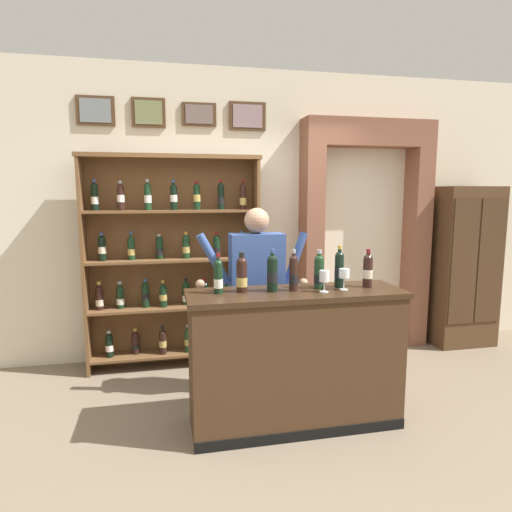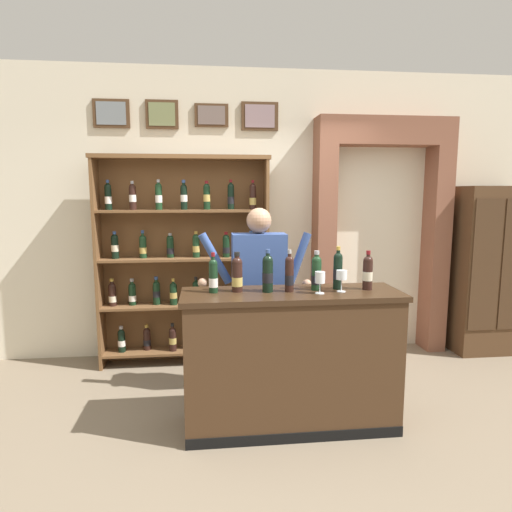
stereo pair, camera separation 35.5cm
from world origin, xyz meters
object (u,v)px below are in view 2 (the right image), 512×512
tasting_bottle_bianco (213,276)px  tasting_bottle_prosecco (267,273)px  tasting_bottle_brunello (289,274)px  tasting_bottle_vin_santo (316,272)px  tasting_counter (291,360)px  wine_glass_right (342,276)px  tasting_bottle_chianti (338,270)px  tasting_bottle_super_tuscan (368,272)px  tasting_bottle_riserva (237,274)px  shopkeeper (259,280)px  wine_glass_left (320,278)px  side_cabinet (487,270)px  wine_shelf (184,258)px

tasting_bottle_bianco → tasting_bottle_prosecco: (0.39, -0.02, 0.02)m
tasting_bottle_bianco → tasting_bottle_brunello: size_ratio=0.95×
tasting_bottle_vin_santo → tasting_bottle_prosecco: bearing=-176.4°
tasting_counter → wine_glass_right: wine_glass_right is taller
tasting_bottle_prosecco → wine_glass_right: 0.54m
tasting_bottle_chianti → tasting_bottle_super_tuscan: tasting_bottle_chianti is taller
tasting_bottle_riserva → wine_glass_right: size_ratio=1.82×
shopkeeper → tasting_bottle_chianti: bearing=-43.1°
wine_glass_right → wine_glass_left: same height
shopkeeper → tasting_bottle_bianco: size_ratio=5.59×
tasting_bottle_prosecco → tasting_bottle_vin_santo: 0.37m
side_cabinet → wine_glass_right: bearing=-146.3°
tasting_counter → side_cabinet: bearing=29.0°
shopkeeper → tasting_bottle_chianti: 0.75m
tasting_counter → tasting_bottle_brunello: tasting_bottle_brunello is taller
tasting_bottle_riserva → tasting_bottle_vin_santo: 0.59m
wine_shelf → wine_glass_right: wine_shelf is taller
tasting_bottle_riserva → tasting_bottle_brunello: 0.38m
tasting_bottle_super_tuscan → wine_glass_left: size_ratio=1.83×
tasting_counter → tasting_bottle_riserva: size_ratio=5.52×
tasting_bottle_bianco → tasting_bottle_prosecco: bearing=-3.3°
side_cabinet → tasting_counter: (-2.46, -1.36, -0.40)m
tasting_bottle_brunello → tasting_counter: bearing=-36.8°
wine_shelf → tasting_counter: bearing=-58.9°
wine_glass_right → tasting_bottle_riserva: bearing=173.1°
tasting_bottle_prosecco → wine_glass_left: (0.37, -0.10, -0.03)m
tasting_bottle_chianti → side_cabinet: bearing=31.9°
tasting_bottle_super_tuscan → tasting_counter: bearing=-178.0°
wine_shelf → side_cabinet: (3.31, -0.05, -0.19)m
tasting_bottle_bianco → wine_glass_left: (0.76, -0.12, -0.01)m
tasting_bottle_vin_santo → tasting_bottle_super_tuscan: size_ratio=1.01×
wine_shelf → tasting_counter: wine_shelf is taller
tasting_bottle_prosecco → wine_glass_left: tasting_bottle_prosecco is taller
wine_glass_right → wine_glass_left: bearing=-167.2°
shopkeeper → tasting_bottle_riserva: size_ratio=5.60×
tasting_bottle_riserva → wine_glass_left: (0.59, -0.13, -0.02)m
wine_shelf → wine_glass_left: 1.81m
wine_shelf → shopkeeper: 1.09m
wine_shelf → shopkeeper: wine_shelf is taller
side_cabinet → shopkeeper: size_ratio=1.12×
tasting_bottle_brunello → wine_glass_left: (0.21, -0.09, -0.02)m
side_cabinet → tasting_counter: bearing=-151.0°
tasting_bottle_chianti → wine_glass_left: bearing=-142.0°
tasting_bottle_super_tuscan → wine_shelf: bearing=135.8°
side_cabinet → tasting_bottle_brunello: (-2.47, -1.35, 0.26)m
tasting_bottle_brunello → tasting_bottle_bianco: bearing=176.8°
tasting_bottle_brunello → tasting_bottle_vin_santo: (0.21, 0.03, -0.00)m
side_cabinet → tasting_bottle_riserva: (-2.85, -1.31, 0.26)m
tasting_bottle_bianco → tasting_bottle_riserva: bearing=3.5°
tasting_bottle_riserva → tasting_bottle_prosecco: size_ratio=0.93×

